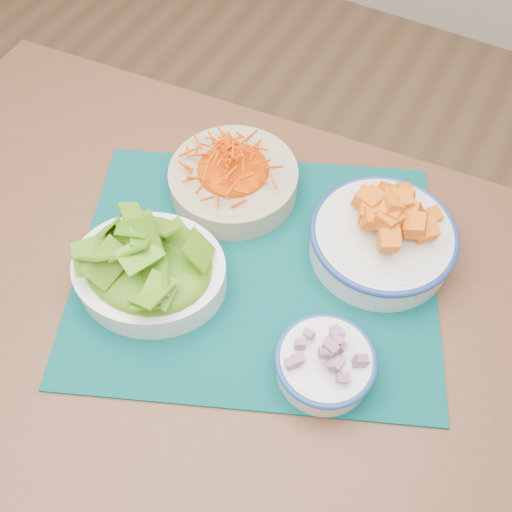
{
  "coord_description": "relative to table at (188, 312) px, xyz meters",
  "views": [
    {
      "loc": [
        0.44,
        -0.24,
        1.48
      ],
      "look_at": [
        0.22,
        0.16,
        0.78
      ],
      "focal_mm": 40.0,
      "sensor_mm": 36.0,
      "label": 1
    }
  ],
  "objects": [
    {
      "name": "carrot_bowl",
      "position": [
        -0.01,
        0.18,
        0.15
      ],
      "size": [
        0.24,
        0.24,
        0.08
      ],
      "rotation": [
        0.0,
        0.0,
        0.16
      ],
      "color": "tan",
      "rests_on": "placemat"
    },
    {
      "name": "table",
      "position": [
        0.0,
        0.0,
        0.0
      ],
      "size": [
        1.2,
        0.85,
        0.75
      ],
      "rotation": [
        0.0,
        0.0,
        0.09
      ],
      "color": "brown",
      "rests_on": "ground"
    },
    {
      "name": "lettuce_bowl",
      "position": [
        -0.03,
        -0.03,
        0.16
      ],
      "size": [
        0.27,
        0.25,
        0.11
      ],
      "rotation": [
        0.0,
        0.0,
        0.31
      ],
      "color": "white",
      "rests_on": "placemat"
    },
    {
      "name": "placemat",
      "position": [
        0.09,
        0.07,
        0.11
      ],
      "size": [
        0.67,
        0.62,
        0.0
      ],
      "primitive_type": "cube",
      "rotation": [
        0.0,
        0.0,
        0.41
      ],
      "color": "#002F31",
      "rests_on": "table"
    },
    {
      "name": "squash_bowl",
      "position": [
        0.24,
        0.18,
        0.16
      ],
      "size": [
        0.22,
        0.22,
        0.11
      ],
      "rotation": [
        0.0,
        0.0,
        0.04
      ],
      "color": "silver",
      "rests_on": "placemat"
    },
    {
      "name": "ground",
      "position": [
        -0.13,
        -0.09,
        -0.64
      ],
      "size": [
        4.0,
        4.0,
        0.0
      ],
      "primitive_type": "plane",
      "color": "#966D48",
      "rests_on": "ground"
    },
    {
      "name": "onion_bowl",
      "position": [
        0.25,
        -0.03,
        0.14
      ],
      "size": [
        0.14,
        0.14,
        0.07
      ],
      "rotation": [
        0.0,
        0.0,
        -0.15
      ],
      "color": "white",
      "rests_on": "placemat"
    }
  ]
}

